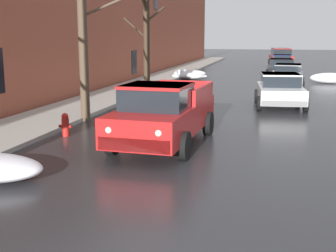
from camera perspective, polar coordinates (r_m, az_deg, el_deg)
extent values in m
cube|color=#A8A399|center=(22.88, -7.09, 3.91)|extent=(2.69, 80.00, 0.13)
cube|color=#9E4C38|center=(23.43, -11.72, 14.41)|extent=(0.60, 80.00, 8.68)
cube|color=black|center=(31.35, -4.34, 8.06)|extent=(0.08, 1.10, 1.60)
ellipsoid|color=white|center=(10.27, -19.28, -5.08)|extent=(0.49, 0.41, 0.41)
ellipsoid|color=white|center=(33.73, 2.78, 6.69)|extent=(2.39, 1.45, 0.51)
ellipsoid|color=white|center=(33.86, 2.17, 6.72)|extent=(0.63, 0.52, 0.52)
ellipsoid|color=white|center=(31.81, 2.73, 6.35)|extent=(2.51, 1.03, 0.45)
ellipsoid|color=white|center=(31.77, 2.15, 6.35)|extent=(0.54, 0.45, 0.45)
ellipsoid|color=white|center=(31.90, 1.50, 6.56)|extent=(0.79, 0.66, 0.66)
ellipsoid|color=white|center=(30.59, 19.91, 5.71)|extent=(2.57, 1.03, 0.68)
ellipsoid|color=white|center=(30.56, 20.36, 5.62)|extent=(0.75, 0.63, 0.63)
cylinder|color=#4C3D2D|center=(16.16, -10.77, 12.28)|extent=(0.32, 0.32, 6.62)
cylinder|color=#4C3D2D|center=(16.06, -6.90, 15.25)|extent=(2.18, 0.65, 0.98)
cylinder|color=#382B1E|center=(23.68, -2.73, 10.47)|extent=(0.33, 0.33, 5.27)
cylinder|color=#382B1E|center=(24.25, -1.62, 13.95)|extent=(0.73, 1.39, 0.86)
cylinder|color=#382B1E|center=(24.32, -4.19, 12.26)|extent=(1.60, 1.00, 1.13)
cylinder|color=#382B1E|center=(23.02, -3.16, 15.45)|extent=(0.26, 1.55, 1.09)
cube|color=red|center=(12.57, -0.44, 1.02)|extent=(2.11, 5.09, 0.76)
cube|color=black|center=(11.80, -1.42, 3.78)|extent=(1.71, 1.68, 0.64)
cube|color=red|center=(11.77, -1.43, 5.13)|extent=(1.75, 1.73, 0.08)
cube|color=red|center=(13.22, 4.47, 4.13)|extent=(0.22, 2.40, 0.44)
cube|color=red|center=(13.69, -2.76, 4.40)|extent=(0.22, 2.40, 0.44)
cube|color=red|center=(14.82, 2.29, 4.93)|extent=(1.76, 0.19, 0.44)
cube|color=#B7B7BC|center=(10.35, -4.32, -2.41)|extent=(1.77, 0.21, 0.32)
sphere|color=white|center=(10.05, -1.21, -0.92)|extent=(0.16, 0.16, 0.16)
sphere|color=white|center=(10.46, -7.52, -0.52)|extent=(0.16, 0.16, 0.16)
cylinder|color=black|center=(10.99, 2.06, -2.53)|extent=(0.26, 0.73, 0.72)
cylinder|color=black|center=(11.58, -7.07, -1.88)|extent=(0.26, 0.73, 0.72)
cylinder|color=black|center=(13.85, 5.11, 0.34)|extent=(0.26, 0.73, 0.72)
cylinder|color=black|center=(14.33, -2.34, 0.75)|extent=(0.26, 0.73, 0.72)
cube|color=silver|center=(19.84, 13.98, 4.09)|extent=(2.10, 3.95, 0.60)
cube|color=black|center=(19.97, 14.01, 5.75)|extent=(1.70, 2.10, 0.52)
cube|color=silver|center=(19.95, 14.04, 6.40)|extent=(1.74, 2.14, 0.06)
cube|color=slate|center=(18.03, 14.48, 2.78)|extent=(1.76, 0.26, 0.22)
cube|color=slate|center=(21.69, 13.52, 4.22)|extent=(1.76, 0.26, 0.22)
cylinder|color=black|center=(18.82, 17.03, 2.62)|extent=(0.23, 0.61, 0.60)
cylinder|color=black|center=(18.64, 11.46, 2.82)|extent=(0.23, 0.61, 0.60)
cylinder|color=black|center=(21.14, 16.13, 3.59)|extent=(0.23, 0.61, 0.60)
cylinder|color=black|center=(20.98, 11.16, 3.76)|extent=(0.23, 0.61, 0.60)
sphere|color=silver|center=(18.03, 16.37, 3.52)|extent=(0.14, 0.14, 0.14)
sphere|color=silver|center=(17.91, 12.67, 3.65)|extent=(0.14, 0.14, 0.14)
cube|color=slate|center=(26.48, 14.88, 5.79)|extent=(1.80, 4.06, 0.60)
cube|color=black|center=(26.63, 14.95, 7.03)|extent=(1.49, 2.14, 0.52)
cube|color=slate|center=(26.62, 14.98, 7.52)|extent=(1.52, 2.18, 0.06)
cube|color=#303032|center=(24.56, 14.76, 4.96)|extent=(1.60, 0.19, 0.22)
cube|color=#303032|center=(28.43, 14.96, 5.78)|extent=(1.60, 0.19, 0.22)
cylinder|color=black|center=(25.27, 16.67, 4.76)|extent=(0.21, 0.61, 0.60)
cylinder|color=black|center=(25.30, 12.90, 4.96)|extent=(0.21, 0.61, 0.60)
cylinder|color=black|center=(27.73, 16.64, 5.31)|extent=(0.21, 0.61, 0.60)
cylinder|color=black|center=(27.76, 13.19, 5.49)|extent=(0.21, 0.61, 0.60)
sphere|color=silver|center=(24.49, 16.02, 5.49)|extent=(0.14, 0.14, 0.14)
sphere|color=silver|center=(24.52, 13.55, 5.62)|extent=(0.14, 0.14, 0.14)
cube|color=black|center=(32.50, 14.10, 6.79)|extent=(1.91, 3.93, 0.60)
cube|color=black|center=(32.65, 14.14, 7.80)|extent=(1.59, 2.07, 0.52)
cube|color=black|center=(32.64, 14.16, 8.20)|extent=(1.63, 2.11, 0.06)
cube|color=black|center=(30.63, 14.25, 6.19)|extent=(1.73, 0.19, 0.22)
cube|color=black|center=(34.39, 13.94, 6.73)|extent=(1.73, 0.19, 0.22)
cylinder|color=black|center=(31.39, 15.83, 6.00)|extent=(0.20, 0.61, 0.60)
cylinder|color=black|center=(31.29, 12.52, 6.15)|extent=(0.20, 0.61, 0.60)
cylinder|color=black|center=(33.77, 15.52, 6.37)|extent=(0.20, 0.61, 0.60)
cylinder|color=black|center=(33.68, 12.44, 6.50)|extent=(0.20, 0.61, 0.60)
sphere|color=silver|center=(30.62, 15.36, 6.62)|extent=(0.14, 0.14, 0.14)
sphere|color=silver|center=(30.56, 13.20, 6.72)|extent=(0.14, 0.14, 0.14)
cube|color=navy|center=(39.13, 14.20, 7.51)|extent=(1.76, 4.13, 0.60)
cube|color=black|center=(39.30, 14.24, 8.34)|extent=(1.47, 2.16, 0.52)
cube|color=navy|center=(39.29, 14.26, 8.67)|extent=(1.50, 2.21, 0.06)
cube|color=black|center=(37.16, 14.12, 7.04)|extent=(1.61, 0.17, 0.22)
cube|color=black|center=(41.13, 14.24, 7.42)|extent=(1.61, 0.17, 0.22)
cylinder|color=black|center=(37.88, 15.41, 6.87)|extent=(0.20, 0.61, 0.60)
cylinder|color=black|center=(37.91, 12.86, 7.00)|extent=(0.20, 0.61, 0.60)
cylinder|color=black|center=(40.41, 15.41, 7.13)|extent=(0.20, 0.61, 0.60)
cylinder|color=black|center=(40.44, 13.02, 7.25)|extent=(0.20, 0.61, 0.60)
sphere|color=silver|center=(37.10, 14.97, 7.40)|extent=(0.14, 0.14, 0.14)
sphere|color=silver|center=(37.12, 13.31, 7.48)|extent=(0.14, 0.14, 0.14)
cube|color=red|center=(45.11, 14.06, 8.16)|extent=(2.30, 4.86, 0.80)
cube|color=black|center=(45.12, 14.10, 9.10)|extent=(1.91, 3.43, 0.68)
cube|color=red|center=(45.11, 14.12, 9.49)|extent=(1.95, 3.50, 0.06)
cube|color=#520B0B|center=(42.83, 14.35, 7.62)|extent=(1.84, 0.29, 0.22)
cube|color=#520B0B|center=(47.41, 13.77, 7.97)|extent=(1.84, 0.29, 0.22)
cylinder|color=black|center=(43.79, 15.48, 7.48)|extent=(0.24, 0.69, 0.68)
cylinder|color=black|center=(43.59, 12.96, 7.58)|extent=(0.24, 0.69, 0.68)
cylinder|color=black|center=(46.68, 15.04, 7.71)|extent=(0.24, 0.69, 0.68)
cylinder|color=black|center=(46.50, 12.67, 7.81)|extent=(0.24, 0.69, 0.68)
sphere|color=silver|center=(42.85, 15.20, 8.06)|extent=(0.14, 0.14, 0.14)
sphere|color=silver|center=(42.72, 13.56, 8.13)|extent=(0.14, 0.14, 0.14)
cylinder|color=#B21E19|center=(13.99, -12.84, -0.15)|extent=(0.22, 0.22, 0.55)
sphere|color=#B21E19|center=(13.93, -12.90, 1.18)|extent=(0.21, 0.21, 0.21)
cylinder|color=#B21E19|center=(14.05, -13.43, -0.01)|extent=(0.10, 0.09, 0.09)
cylinder|color=#B21E19|center=(13.91, -12.26, -0.07)|extent=(0.10, 0.09, 0.09)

